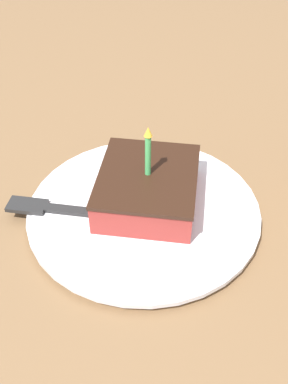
{
  "coord_description": "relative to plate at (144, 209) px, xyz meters",
  "views": [
    {
      "loc": [
        -0.07,
        0.38,
        0.37
      ],
      "look_at": [
        -0.02,
        -0.0,
        0.03
      ],
      "focal_mm": 42.0,
      "sensor_mm": 36.0,
      "label": 1
    }
  ],
  "objects": [
    {
      "name": "ground_plane",
      "position": [
        0.02,
        0.0,
        -0.03
      ],
      "size": [
        2.4,
        2.4,
        0.04
      ],
      "color": "brown",
      "rests_on": "ground"
    },
    {
      "name": "plate",
      "position": [
        0.0,
        0.0,
        0.0
      ],
      "size": [
        0.27,
        0.27,
        0.01
      ],
      "color": "silver",
      "rests_on": "ground_plane"
    },
    {
      "name": "fork",
      "position": [
        0.07,
        0.02,
        0.01
      ],
      "size": [
        0.2,
        0.02,
        0.0
      ],
      "color": "#262626",
      "rests_on": "plate"
    },
    {
      "name": "cake_slice",
      "position": [
        -0.0,
        -0.01,
        0.03
      ],
      "size": [
        0.11,
        0.13,
        0.1
      ],
      "color": "#99332D",
      "rests_on": "plate"
    }
  ]
}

